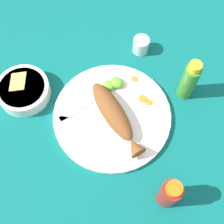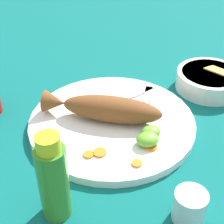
{
  "view_description": "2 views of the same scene",
  "coord_description": "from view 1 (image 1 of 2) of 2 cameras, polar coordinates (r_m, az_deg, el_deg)",
  "views": [
    {
      "loc": [
        -0.23,
        0.33,
        0.9
      ],
      "look_at": [
        0.0,
        0.0,
        0.04
      ],
      "focal_mm": 50.0,
      "sensor_mm": 36.0,
      "label": 1
    },
    {
      "loc": [
        -0.14,
        -0.59,
        0.48
      ],
      "look_at": [
        0.0,
        0.0,
        0.04
      ],
      "focal_mm": 55.0,
      "sensor_mm": 36.0,
      "label": 2
    }
  ],
  "objects": [
    {
      "name": "fork_near",
      "position": [
        0.96,
        -5.48,
        -1.82
      ],
      "size": [
        0.17,
        0.09,
        0.0
      ],
      "rotation": [
        0.0,
        0.0,
        6.72
      ],
      "color": "silver",
      "rests_on": "main_plate"
    },
    {
      "name": "carrot_slice_mid",
      "position": [
        1.0,
        5.63,
        2.45
      ],
      "size": [
        0.03,
        0.03,
        0.0
      ],
      "primitive_type": "cylinder",
      "color": "orange",
      "rests_on": "main_plate"
    },
    {
      "name": "hot_sauce_bottle_green",
      "position": [
        0.99,
        13.92,
        5.6
      ],
      "size": [
        0.05,
        0.05,
        0.17
      ],
      "color": "#3D8428",
      "rests_on": "ground_plane"
    },
    {
      "name": "carrot_slice_near",
      "position": [
        1.0,
        6.73,
        1.8
      ],
      "size": [
        0.02,
        0.02,
        0.0
      ],
      "primitive_type": "cylinder",
      "color": "orange",
      "rests_on": "main_plate"
    },
    {
      "name": "salt_cup",
      "position": [
        1.1,
        5.29,
        11.98
      ],
      "size": [
        0.05,
        0.05,
        0.06
      ],
      "color": "silver",
      "rests_on": "ground_plane"
    },
    {
      "name": "main_plate",
      "position": [
        0.98,
        -0.0,
        -0.71
      ],
      "size": [
        0.37,
        0.37,
        0.02
      ],
      "primitive_type": "cylinder",
      "color": "white",
      "rests_on": "ground_plane"
    },
    {
      "name": "carrot_slice_far",
      "position": [
        1.03,
        4.06,
        6.05
      ],
      "size": [
        0.02,
        0.02,
        0.0
      ],
      "primitive_type": "cylinder",
      "color": "orange",
      "rests_on": "main_plate"
    },
    {
      "name": "guacamole_bowl",
      "position": [
        1.04,
        -15.93,
        3.88
      ],
      "size": [
        0.17,
        0.17,
        0.06
      ],
      "color": "white",
      "rests_on": "ground_plane"
    },
    {
      "name": "carrot_slice_extra",
      "position": [
        1.03,
        0.98,
        5.66
      ],
      "size": [
        0.03,
        0.03,
        0.0
      ],
      "primitive_type": "cylinder",
      "color": "orange",
      "rests_on": "main_plate"
    },
    {
      "name": "fried_fish",
      "position": [
        0.94,
        0.53,
        -0.64
      ],
      "size": [
        0.26,
        0.17,
        0.06
      ],
      "rotation": [
        0.0,
        0.0,
        -0.44
      ],
      "color": "brown",
      "rests_on": "main_plate"
    },
    {
      "name": "lime_wedge_main",
      "position": [
        1.01,
        0.83,
        5.42
      ],
      "size": [
        0.05,
        0.04,
        0.03
      ],
      "primitive_type": "ellipsoid",
      "color": "#6BB233",
      "rests_on": "main_plate"
    },
    {
      "name": "fork_far",
      "position": [
        0.99,
        -5.48,
        0.88
      ],
      "size": [
        0.08,
        0.18,
        0.0
      ],
      "rotation": [
        0.0,
        0.0,
        7.46
      ],
      "color": "silver",
      "rests_on": "main_plate"
    },
    {
      "name": "lime_wedge_side",
      "position": [
        1.01,
        -0.65,
        4.87
      ],
      "size": [
        0.04,
        0.03,
        0.02
      ],
      "primitive_type": "ellipsoid",
      "color": "#6BB233",
      "rests_on": "main_plate"
    },
    {
      "name": "ground_plane",
      "position": [
        0.99,
        -0.0,
        -0.92
      ],
      "size": [
        4.0,
        4.0,
        0.0
      ],
      "primitive_type": "plane",
      "color": "#0C605B"
    },
    {
      "name": "hot_sauce_bottle_red",
      "position": [
        0.86,
        10.49,
        -14.45
      ],
      "size": [
        0.06,
        0.06,
        0.14
      ],
      "color": "#B21914",
      "rests_on": "ground_plane"
    }
  ]
}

